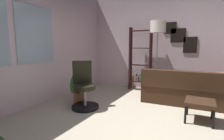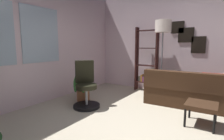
{
  "view_description": "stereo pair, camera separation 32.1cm",
  "coord_description": "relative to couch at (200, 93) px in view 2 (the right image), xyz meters",
  "views": [
    {
      "loc": [
        -2.4,
        -0.62,
        1.31
      ],
      "look_at": [
        0.48,
        0.91,
        0.84
      ],
      "focal_mm": 27.69,
      "sensor_mm": 36.0,
      "label": 1
    },
    {
      "loc": [
        -2.24,
        -0.89,
        1.31
      ],
      "look_at": [
        0.48,
        0.91,
        0.84
      ],
      "focal_mm": 27.69,
      "sensor_mm": 36.0,
      "label": 2
    }
  ],
  "objects": [
    {
      "name": "office_chair",
      "position": [
        -1.45,
        2.01,
        0.11
      ],
      "size": [
        0.58,
        0.59,
        0.98
      ],
      "color": "black",
      "rests_on": "ground_plane"
    },
    {
      "name": "potted_plant",
      "position": [
        -1.24,
        2.34,
        -0.02
      ],
      "size": [
        0.44,
        0.48,
        0.66
      ],
      "color": "#955D3B",
      "rests_on": "ground_plane"
    },
    {
      "name": "wall_back_with_windows",
      "position": [
        -1.89,
        3.09,
        1.12
      ],
      "size": [
        5.14,
        0.12,
        2.78
      ],
      "color": "silver",
      "rests_on": "ground_plane"
    },
    {
      "name": "wall_right_with_frames",
      "position": [
        0.75,
        0.48,
        1.11
      ],
      "size": [
        0.12,
        5.13,
        2.78
      ],
      "color": "silver",
      "rests_on": "ground_plane"
    },
    {
      "name": "ground_plane",
      "position": [
        -1.87,
        0.48,
        -0.32
      ],
      "size": [
        5.14,
        5.13,
        0.1
      ],
      "primitive_type": "cube",
      "color": "beige"
    },
    {
      "name": "floor_lamp",
      "position": [
        0.01,
        0.87,
        1.35
      ],
      "size": [
        0.37,
        0.37,
        1.89
      ],
      "color": "slate",
      "rests_on": "ground_plane"
    },
    {
      "name": "footstool",
      "position": [
        -1.06,
        -0.15,
        0.05
      ],
      "size": [
        0.48,
        0.47,
        0.37
      ],
      "color": "#392415",
      "rests_on": "ground_plane"
    },
    {
      "name": "couch",
      "position": [
        0.0,
        0.0,
        0.0
      ],
      "size": [
        1.6,
        2.01,
        0.77
      ],
      "color": "#392415",
      "rests_on": "ground_plane"
    },
    {
      "name": "bookshelf",
      "position": [
        0.48,
        1.45,
        0.52
      ],
      "size": [
        0.18,
        0.64,
        1.81
      ],
      "color": "#331715",
      "rests_on": "ground_plane"
    }
  ]
}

